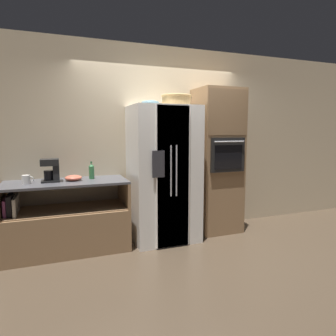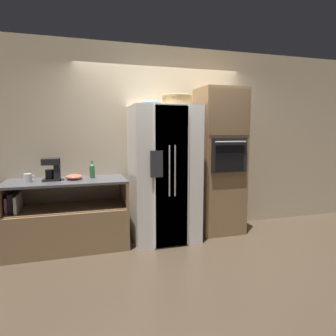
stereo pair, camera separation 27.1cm
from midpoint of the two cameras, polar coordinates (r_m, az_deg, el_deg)
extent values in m
plane|color=#4C3D2D|center=(4.44, 2.09, -13.43)|extent=(20.00, 20.00, 0.00)
cube|color=beige|center=(4.59, 0.30, 5.15)|extent=(12.00, 0.06, 2.80)
cube|color=#93704C|center=(4.22, -16.62, -10.91)|extent=(1.52, 0.68, 0.55)
cube|color=#93704C|center=(4.14, -16.77, -7.19)|extent=(1.46, 0.62, 0.02)
cube|color=#93704C|center=(4.18, -27.14, -5.30)|extent=(0.04, 0.68, 0.34)
cube|color=#93704C|center=(4.17, -6.56, -4.55)|extent=(0.04, 0.68, 0.34)
cube|color=#4C4C51|center=(4.07, -16.94, -2.46)|extent=(1.52, 0.68, 0.03)
cube|color=#934784|center=(4.15, -26.43, -6.14)|extent=(0.03, 0.36, 0.20)
cube|color=black|center=(4.13, -25.77, -5.81)|extent=(0.05, 0.38, 0.24)
cube|color=silver|center=(4.13, -24.98, -5.99)|extent=(0.03, 0.46, 0.21)
cube|color=white|center=(4.24, 1.02, -1.13)|extent=(0.91, 0.72, 1.90)
cube|color=white|center=(3.89, 2.63, -1.90)|extent=(0.45, 0.02, 1.86)
cube|color=white|center=(3.90, 2.79, -1.90)|extent=(0.45, 0.02, 1.86)
cylinder|color=#B2B2B7|center=(3.84, 2.32, -0.59)|extent=(0.02, 0.02, 0.66)
cylinder|color=#B2B2B7|center=(3.87, 3.38, -0.54)|extent=(0.02, 0.02, 0.66)
cube|color=#2D2D33|center=(3.79, -0.13, 0.76)|extent=(0.16, 0.01, 0.34)
cube|color=#93704C|center=(4.65, 11.40, 1.21)|extent=(0.67, 0.58, 2.18)
cube|color=black|center=(4.37, 13.36, 2.37)|extent=(0.55, 0.04, 0.49)
cube|color=black|center=(4.35, 13.48, 1.96)|extent=(0.45, 0.01, 0.35)
cylinder|color=#B2B2B7|center=(4.32, 13.67, 4.87)|extent=(0.48, 0.02, 0.02)
cube|color=olive|center=(4.37, 13.49, 10.36)|extent=(0.63, 0.01, 0.65)
cylinder|color=tan|center=(4.20, 3.60, 12.65)|extent=(0.40, 0.40, 0.13)
torus|color=tan|center=(4.21, 3.60, 13.54)|extent=(0.42, 0.42, 0.03)
ellipsoid|color=#668C99|center=(4.09, -1.48, 12.34)|extent=(0.24, 0.24, 0.06)
cylinder|color=#33723F|center=(4.16, -12.44, -0.74)|extent=(0.07, 0.07, 0.17)
cone|color=#33723F|center=(4.14, -12.48, 0.67)|extent=(0.07, 0.07, 0.04)
cylinder|color=#33723F|center=(4.14, -12.49, 1.12)|extent=(0.02, 0.02, 0.03)
cylinder|color=silver|center=(4.06, -23.45, -1.78)|extent=(0.10, 0.10, 0.11)
torus|color=silver|center=(4.06, -22.74, -1.76)|extent=(0.07, 0.01, 0.07)
ellipsoid|color=#DB664C|center=(4.09, -15.67, -1.64)|extent=(0.22, 0.22, 0.07)
cube|color=black|center=(4.10, -19.53, -2.11)|extent=(0.22, 0.20, 0.02)
cylinder|color=black|center=(4.09, -19.80, -1.11)|extent=(0.12, 0.12, 0.12)
cube|color=black|center=(4.08, -18.61, -0.23)|extent=(0.08, 0.17, 0.29)
cube|color=black|center=(4.07, -19.67, 1.18)|extent=(0.22, 0.20, 0.08)
camera|label=1|loc=(0.14, -88.13, 0.24)|focal=32.00mm
camera|label=2|loc=(0.14, 91.87, -0.24)|focal=32.00mm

